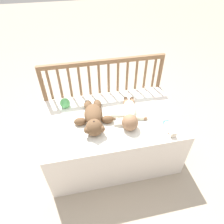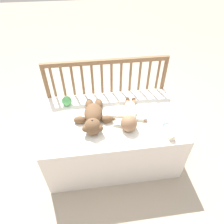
# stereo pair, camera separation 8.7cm
# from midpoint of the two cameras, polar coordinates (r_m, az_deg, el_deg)

# --- Properties ---
(ground_plane) EXTENTS (12.00, 12.00, 0.00)m
(ground_plane) POSITION_cam_midpoint_polar(r_m,az_deg,el_deg) (1.98, -1.26, -11.62)
(ground_plane) COLOR tan
(crib_mattress) EXTENTS (1.10, 0.67, 0.47)m
(crib_mattress) POSITION_cam_midpoint_polar(r_m,az_deg,el_deg) (1.79, -1.37, -7.16)
(crib_mattress) COLOR white
(crib_mattress) RESTS_ON ground_plane
(crib_rail) EXTENTS (1.10, 0.04, 0.80)m
(crib_rail) POSITION_cam_midpoint_polar(r_m,az_deg,el_deg) (1.84, -3.66, 8.15)
(crib_rail) COLOR brown
(crib_rail) RESTS_ON ground_plane
(blanket) EXTENTS (0.82, 0.53, 0.01)m
(blanket) POSITION_cam_midpoint_polar(r_m,az_deg,el_deg) (1.63, -1.38, -1.25)
(blanket) COLOR white
(blanket) RESTS_ON crib_mattress
(teddy_bear) EXTENTS (0.31, 0.42, 0.13)m
(teddy_bear) POSITION_cam_midpoint_polar(r_m,az_deg,el_deg) (1.56, -6.87, -1.60)
(teddy_bear) COLOR brown
(teddy_bear) RESTS_ON crib_mattress
(baby) EXTENTS (0.31, 0.42, 0.13)m
(baby) POSITION_cam_midpoint_polar(r_m,az_deg,el_deg) (1.58, 3.49, -0.66)
(baby) COLOR #EAEACC
(baby) RESTS_ON crib_mattress
(toy_ball) EXTENTS (0.09, 0.09, 0.09)m
(toy_ball) POSITION_cam_midpoint_polar(r_m,az_deg,el_deg) (1.75, -14.67, 2.42)
(toy_ball) COLOR #59BF66
(toy_ball) RESTS_ON crib_mattress
(baby_bottle) EXTENTS (0.05, 0.17, 0.05)m
(baby_bottle) POSITION_cam_midpoint_polar(r_m,az_deg,el_deg) (1.56, 14.46, -4.27)
(baby_bottle) COLOR #F4E5CC
(baby_bottle) RESTS_ON crib_mattress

